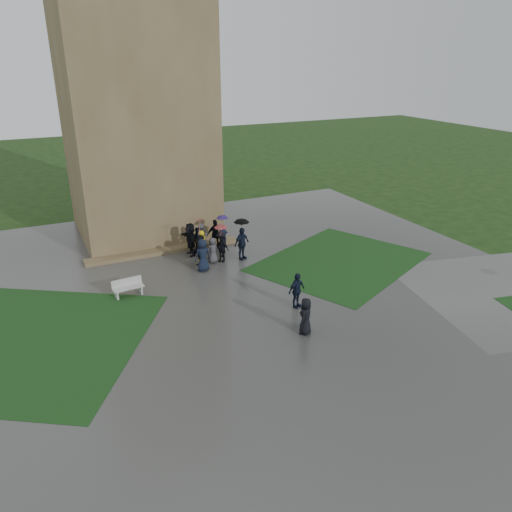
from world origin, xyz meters
name	(u,v)px	position (x,y,z in m)	size (l,w,h in m)	color
ground	(236,340)	(0.00, 0.00, 0.00)	(120.00, 120.00, 0.00)	black
plaza	(218,318)	(0.00, 2.00, 0.01)	(34.00, 34.00, 0.02)	#363633
lawn_inset_left	(5,340)	(-8.50, 4.00, 0.03)	(11.00, 9.00, 0.01)	black
lawn_inset_right	(340,262)	(8.50, 5.00, 0.03)	(9.00, 7.00, 0.01)	black
tower	(133,87)	(0.00, 15.00, 9.00)	(8.00, 8.00, 18.00)	brown
tower_plinth	(164,251)	(0.00, 10.60, 0.13)	(9.00, 0.80, 0.22)	brown
bench	(128,287)	(-3.08, 5.89, 0.46)	(1.51, 0.60, 0.85)	#AFAFAA
visitor_cluster	(210,241)	(2.17, 8.61, 1.07)	(3.69, 3.73, 2.68)	black
pedestrian_mid	(297,290)	(3.62, 1.39, 0.85)	(0.98, 0.56, 1.67)	black
pedestrian_near	(306,316)	(2.79, -0.79, 0.82)	(0.78, 0.53, 1.59)	black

